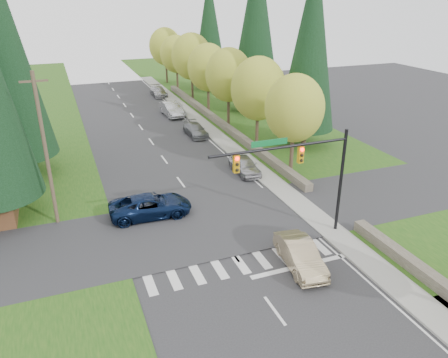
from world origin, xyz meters
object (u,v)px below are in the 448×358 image
parked_car_d (175,108)px  parked_car_b (195,130)px  suv_navy (151,206)px  parked_car_a (245,165)px  sedan_champagne (300,255)px  parked_car_c (171,109)px  parked_car_e (159,91)px

parked_car_d → parked_car_b: bearing=-94.0°
suv_navy → parked_car_b: suv_navy is taller
parked_car_a → parked_car_d: parked_car_d is taller
sedan_champagne → parked_car_b: size_ratio=1.03×
suv_navy → parked_car_d: 26.70m
parked_car_d → parked_car_c: bearing=-143.2°
sedan_champagne → parked_car_d: bearing=93.7°
parked_car_a → parked_car_e: bearing=90.9°
suv_navy → parked_car_e: (9.07, 36.06, -0.09)m
parked_car_b → parked_car_c: bearing=91.2°
sedan_champagne → parked_car_c: size_ratio=0.91×
parked_car_e → parked_car_a: bearing=-89.3°
sedan_champagne → parked_car_e: (2.61, 44.97, -0.07)m
sedan_champagne → parked_car_c: bearing=94.7°
suv_navy → parked_car_c: bearing=-15.3°
parked_car_c → suv_navy: bearing=-111.0°
suv_navy → parked_car_c: 26.07m
suv_navy → parked_car_e: bearing=-11.5°
sedan_champagne → parked_car_d: (2.13, 34.19, 0.04)m
parked_car_a → parked_car_d: 20.56m
suv_navy → sedan_champagne: bearing=-141.4°
parked_car_a → parked_car_d: bearing=92.3°
parked_car_b → parked_car_a: bearing=-87.3°
parked_car_b → parked_car_c: parked_car_c is taller
suv_navy → parked_car_e: 37.19m
sedan_champagne → suv_navy: 11.01m
parked_car_a → sedan_champagne: bearing=-99.9°
parked_car_c → parked_car_e: bearing=81.5°
suv_navy → parked_car_a: (9.07, 4.72, -0.06)m
parked_car_b → parked_car_e: 19.97m
parked_car_c → parked_car_a: bearing=-90.1°
sedan_champagne → parked_car_b: bearing=93.0°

